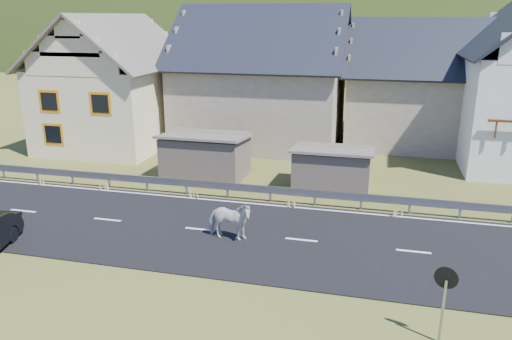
# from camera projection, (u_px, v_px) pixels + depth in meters

# --- Properties ---
(ground) EXTENTS (160.00, 160.00, 0.00)m
(ground) POSITION_uv_depth(u_px,v_px,m) (200.00, 230.00, 19.46)
(ground) COLOR #40421C
(ground) RESTS_ON ground
(road) EXTENTS (60.00, 7.00, 0.04)m
(road) POSITION_uv_depth(u_px,v_px,m) (200.00, 230.00, 19.45)
(road) COLOR black
(road) RESTS_ON ground
(lane_markings) EXTENTS (60.00, 6.60, 0.01)m
(lane_markings) POSITION_uv_depth(u_px,v_px,m) (200.00, 229.00, 19.44)
(lane_markings) COLOR silver
(lane_markings) RESTS_ON road
(guardrail) EXTENTS (28.10, 0.09, 0.75)m
(guardrail) POSITION_uv_depth(u_px,v_px,m) (227.00, 187.00, 22.70)
(guardrail) COLOR #93969B
(guardrail) RESTS_ON ground
(shed_left) EXTENTS (4.30, 3.30, 2.40)m
(shed_left) POSITION_uv_depth(u_px,v_px,m) (206.00, 156.00, 25.62)
(shed_left) COLOR #64574A
(shed_left) RESTS_ON ground
(shed_right) EXTENTS (3.80, 2.90, 2.20)m
(shed_right) POSITION_uv_depth(u_px,v_px,m) (332.00, 170.00, 23.69)
(shed_right) COLOR #64574A
(shed_right) RESTS_ON ground
(house_cream) EXTENTS (7.80, 9.80, 8.30)m
(house_cream) POSITION_uv_depth(u_px,v_px,m) (114.00, 76.00, 31.59)
(house_cream) COLOR beige
(house_cream) RESTS_ON ground
(house_stone_a) EXTENTS (10.80, 9.80, 8.90)m
(house_stone_a) POSITION_uv_depth(u_px,v_px,m) (263.00, 70.00, 32.23)
(house_stone_a) COLOR tan
(house_stone_a) RESTS_ON ground
(house_stone_b) EXTENTS (9.80, 8.80, 8.10)m
(house_stone_b) POSITION_uv_depth(u_px,v_px,m) (422.00, 77.00, 31.90)
(house_stone_b) COLOR tan
(house_stone_b) RESTS_ON ground
(mountain) EXTENTS (440.00, 280.00, 260.00)m
(mountain) POSITION_uv_depth(u_px,v_px,m) (376.00, 92.00, 191.14)
(mountain) COLOR #223C10
(mountain) RESTS_ON ground
(conifer_patch) EXTENTS (76.00, 50.00, 28.00)m
(conifer_patch) POSITION_uv_depth(u_px,v_px,m) (146.00, 24.00, 132.31)
(conifer_patch) COLOR black
(conifer_patch) RESTS_ON ground
(horse) EXTENTS (0.89, 1.81, 1.50)m
(horse) POSITION_uv_depth(u_px,v_px,m) (229.00, 221.00, 18.37)
(horse) COLOR silver
(horse) RESTS_ON road
(traffic_mirror) EXTENTS (0.57, 0.22, 2.10)m
(traffic_mirror) POSITION_uv_depth(u_px,v_px,m) (445.00, 288.00, 12.39)
(traffic_mirror) COLOR #93969B
(traffic_mirror) RESTS_ON ground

